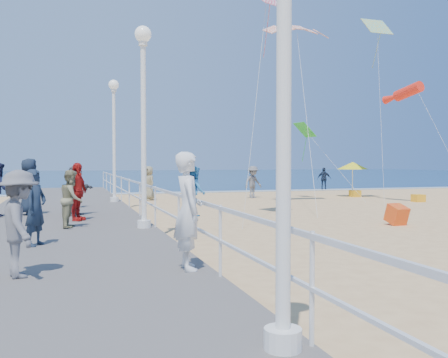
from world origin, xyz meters
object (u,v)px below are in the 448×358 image
object	(u,v)px
spectator_4	(29,187)
spectator_6	(78,188)
beach_walker_c	(149,183)
box_kite	(397,216)
beach_walker_b	(324,179)
beach_umbrella	(353,166)
woman_holding_toddler	(188,211)
spectator_3	(77,192)
spectator_5	(76,190)
lamp_post_mid	(143,105)
beach_chair_right	(418,198)
beach_walker_a	(253,182)
spectator_1	(72,199)
spectator_0	(36,208)
spectator_2	(19,223)
beach_chair_left	(355,194)
lamp_post_far	(114,127)
toddler_held	(195,191)

from	to	relation	value
spectator_4	spectator_6	world-z (taller)	spectator_4
spectator_4	beach_walker_c	world-z (taller)	spectator_4
beach_walker_c	box_kite	size ratio (longest dim) A/B	3.19
spectator_6	beach_walker_b	bearing A→B (deg)	-58.25
box_kite	beach_umbrella	xyz separation A→B (m)	(6.01, 12.49, 1.61)
woman_holding_toddler	beach_walker_c	size ratio (longest dim) A/B	1.00
spectator_3	spectator_5	size ratio (longest dim) A/B	1.05
lamp_post_mid	beach_umbrella	world-z (taller)	lamp_post_mid
beach_chair_right	beach_walker_a	bearing A→B (deg)	144.62
spectator_5	beach_chair_right	bearing A→B (deg)	-42.34
spectator_1	spectator_3	xyz separation A→B (m)	(0.16, 1.52, 0.10)
spectator_0	spectator_2	distance (m)	2.95
beach_chair_left	beach_chair_right	size ratio (longest dim) A/B	1.00
lamp_post_far	spectator_2	distance (m)	14.56
spectator_2	spectator_4	xyz separation A→B (m)	(-0.53, 9.51, 0.11)
spectator_6	box_kite	size ratio (longest dim) A/B	2.44
beach_chair_left	beach_chair_right	bearing A→B (deg)	-75.19
spectator_4	beach_umbrella	size ratio (longest dim) A/B	0.87
spectator_1	beach_walker_a	size ratio (longest dim) A/B	0.81
spectator_1	spectator_3	distance (m)	1.53
spectator_0	beach_walker_a	bearing A→B (deg)	-4.74
beach_walker_a	box_kite	world-z (taller)	beach_walker_a
beach_walker_c	lamp_post_far	bearing A→B (deg)	-47.85
spectator_2	beach_chair_right	distance (m)	23.44
toddler_held	beach_walker_c	xyz separation A→B (m)	(2.25, 19.73, -0.71)
lamp_post_far	spectator_2	xyz separation A→B (m)	(-2.62, -14.12, -2.44)
spectator_1	spectator_6	distance (m)	6.01
spectator_0	beach_umbrella	world-z (taller)	beach_umbrella
lamp_post_mid	beach_walker_b	distance (m)	26.76
lamp_post_mid	woman_holding_toddler	distance (m)	5.83
spectator_0	spectator_5	xyz separation A→B (m)	(0.87, 5.85, 0.02)
spectator_4	spectator_1	bearing A→B (deg)	-162.67
spectator_3	beach_chair_left	size ratio (longest dim) A/B	3.14
lamp_post_mid	beach_walker_a	xyz separation A→B (m)	(8.52, 14.41, -2.71)
beach_walker_b	beach_chair_left	size ratio (longest dim) A/B	3.12
lamp_post_far	spectator_2	bearing A→B (deg)	-100.52
spectator_1	beach_umbrella	xyz separation A→B (m)	(16.56, 12.96, 0.74)
lamp_post_far	toddler_held	distance (m)	14.35
lamp_post_mid	toddler_held	size ratio (longest dim) A/B	6.37
toddler_held	spectator_4	bearing A→B (deg)	20.97
spectator_1	spectator_5	world-z (taller)	spectator_5
beach_walker_b	beach_chair_right	xyz separation A→B (m)	(-0.70, -11.62, -0.66)
lamp_post_mid	woman_holding_toddler	size ratio (longest dim) A/B	2.78
woman_holding_toddler	beach_walker_a	world-z (taller)	woman_holding_toddler
beach_umbrella	lamp_post_mid	bearing A→B (deg)	-137.30
beach_umbrella	beach_chair_left	world-z (taller)	beach_umbrella
lamp_post_far	beach_chair_right	world-z (taller)	lamp_post_far
spectator_0	beach_chair_right	xyz separation A→B (m)	(18.54, 11.28, -1.00)
toddler_held	beach_walker_a	bearing A→B (deg)	-20.99
lamp_post_mid	spectator_5	bearing A→B (deg)	114.67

